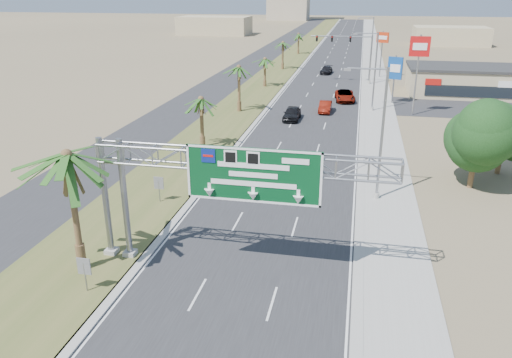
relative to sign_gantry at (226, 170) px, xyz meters
The scene contains 29 objects.
road 100.26m from the sign_gantry, 89.39° to the left, with size 12.00×300.00×0.02m, color #28282B.
sidewalk_right 100.71m from the sign_gantry, 84.54° to the left, with size 4.00×300.00×0.10m, color #9E9B93.
median_grass 100.65m from the sign_gantry, 95.10° to the left, with size 7.00×300.00×0.12m, color #4B5726.
opposing_road 101.51m from the sign_gantry, 99.05° to the left, with size 8.00×300.00×0.02m, color #28282B.
sign_gantry is the anchor object (origin of this frame).
palm_near 8.41m from the sign_gantry, 166.68° to the right, with size 5.70×5.70×8.35m.
palm_row_b 23.66m from the sign_gantry, 110.92° to the left, with size 3.99×3.99×5.95m.
palm_row_c 39.00m from the sign_gantry, 102.50° to the left, with size 3.99×3.99×6.75m.
palm_row_d 56.73m from the sign_gantry, 98.56° to the left, with size 3.99×3.99×5.45m.
palm_row_e 75.55m from the sign_gantry, 96.41° to the left, with size 3.99×3.99×6.15m.
palm_row_f 100.44m from the sign_gantry, 94.82° to the left, with size 3.99×3.99×5.75m.
streetlight_near 14.75m from the sign_gantry, 55.30° to the left, with size 3.27×0.44×10.00m.
streetlight_mid 42.92m from the sign_gantry, 78.76° to the left, with size 3.27×0.44×10.00m.
streetlight_far 78.53m from the sign_gantry, 83.89° to the left, with size 3.27×0.44×10.00m.
signal_mast 62.37m from the sign_gantry, 84.26° to the left, with size 10.28×0.71×8.00m.
store_building 60.77m from the sign_gantry, 67.64° to the left, with size 18.00×10.00×4.00m, color tan.
oak_near 22.77m from the sign_gantry, 45.02° to the left, with size 4.50×4.50×6.80m.
oak_far 27.77m from the sign_gantry, 46.48° to the left, with size 3.50×3.50×5.60m.
median_signback_a 9.06m from the sign_gantry, 149.77° to the right, with size 0.75×0.08×2.08m.
median_signback_b 11.90m from the sign_gantry, 132.65° to the left, with size 0.75×0.08×2.08m.
building_distant_left 156.40m from the sign_gantry, 106.32° to the left, with size 24.00×14.00×6.00m, color tan.
building_distant_right 133.78m from the sign_gantry, 76.57° to the left, with size 20.00×12.00×5.00m, color tan.
car_left_lane 35.63m from the sign_gantry, 91.83° to the left, with size 1.90×4.73×1.61m, color black.
car_mid_lane 40.61m from the sign_gantry, 86.35° to the left, with size 1.51×4.33×1.43m, color #651309.
car_right_lane 48.04m from the sign_gantry, 84.23° to the left, with size 2.58×5.59×1.55m, color gray.
car_far 71.84m from the sign_gantry, 89.63° to the left, with size 1.89×4.66×1.35m, color black.
pole_sign_red_near 43.05m from the sign_gantry, 71.59° to the left, with size 2.40×0.35×9.92m.
pole_sign_blue 48.69m from the sign_gantry, 76.50° to the left, with size 1.97×1.01×6.61m.
pole_sign_red_far 70.36m from the sign_gantry, 81.66° to the left, with size 2.14×1.13×8.10m.
Camera 1 is at (5.55, -14.34, 15.15)m, focal length 35.00 mm.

